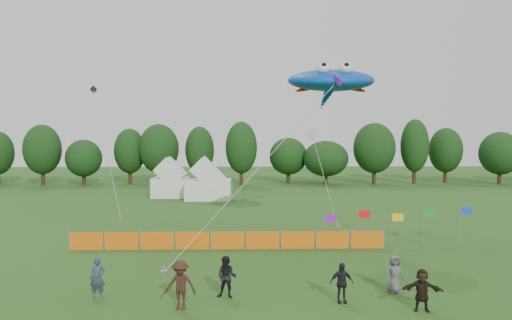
{
  "coord_description": "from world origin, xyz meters",
  "views": [
    {
      "loc": [
        -0.61,
        -19.89,
        6.56
      ],
      "look_at": [
        0.0,
        6.0,
        5.2
      ],
      "focal_mm": 35.0,
      "sensor_mm": 36.0,
      "label": 1
    }
  ],
  "objects_px": {
    "tent_left": "(171,181)",
    "spectator_f": "(422,290)",
    "spectator_e": "(394,274)",
    "stingray_kite": "(330,82)",
    "tent_right": "(209,183)",
    "spectator_a": "(98,278)",
    "barrier_fence": "(228,240)",
    "spectator_d": "(341,283)",
    "spectator_b": "(227,277)",
    "spectator_c": "(180,285)"
  },
  "relations": [
    {
      "from": "spectator_b",
      "to": "spectator_e",
      "type": "distance_m",
      "value": 6.91
    },
    {
      "from": "tent_left",
      "to": "spectator_c",
      "type": "xyz_separation_m",
      "value": [
        5.3,
        -33.71,
        -0.73
      ]
    },
    {
      "from": "tent_left",
      "to": "barrier_fence",
      "type": "relative_size",
      "value": 0.21
    },
    {
      "from": "tent_right",
      "to": "spectator_a",
      "type": "xyz_separation_m",
      "value": [
        -2.28,
        -30.09,
        -0.81
      ]
    },
    {
      "from": "spectator_b",
      "to": "spectator_d",
      "type": "xyz_separation_m",
      "value": [
        4.48,
        -0.7,
        -0.05
      ]
    },
    {
      "from": "barrier_fence",
      "to": "spectator_f",
      "type": "bearing_deg",
      "value": -53.43
    },
    {
      "from": "spectator_e",
      "to": "stingray_kite",
      "type": "relative_size",
      "value": 0.12
    },
    {
      "from": "spectator_a",
      "to": "spectator_c",
      "type": "relative_size",
      "value": 0.88
    },
    {
      "from": "spectator_a",
      "to": "spectator_f",
      "type": "bearing_deg",
      "value": -13.07
    },
    {
      "from": "spectator_a",
      "to": "spectator_e",
      "type": "bearing_deg",
      "value": -3.13
    },
    {
      "from": "spectator_f",
      "to": "spectator_b",
      "type": "bearing_deg",
      "value": 178.19
    },
    {
      "from": "barrier_fence",
      "to": "spectator_a",
      "type": "relative_size",
      "value": 11.02
    },
    {
      "from": "spectator_a",
      "to": "spectator_f",
      "type": "xyz_separation_m",
      "value": [
        12.44,
        -1.8,
        -0.02
      ]
    },
    {
      "from": "tent_right",
      "to": "stingray_kite",
      "type": "bearing_deg",
      "value": -66.5
    },
    {
      "from": "tent_right",
      "to": "spectator_b",
      "type": "relative_size",
      "value": 2.72
    },
    {
      "from": "barrier_fence",
      "to": "spectator_d",
      "type": "distance_m",
      "value": 10.3
    },
    {
      "from": "spectator_a",
      "to": "spectator_c",
      "type": "xyz_separation_m",
      "value": [
        3.48,
        -1.4,
        0.11
      ]
    },
    {
      "from": "spectator_c",
      "to": "spectator_f",
      "type": "relative_size",
      "value": 1.18
    },
    {
      "from": "tent_left",
      "to": "spectator_e",
      "type": "xyz_separation_m",
      "value": [
        13.87,
        -31.94,
        -0.87
      ]
    },
    {
      "from": "barrier_fence",
      "to": "stingray_kite",
      "type": "distance_m",
      "value": 11.14
    },
    {
      "from": "tent_right",
      "to": "spectator_f",
      "type": "relative_size",
      "value": 2.9
    },
    {
      "from": "barrier_fence",
      "to": "stingray_kite",
      "type": "relative_size",
      "value": 1.38
    },
    {
      "from": "tent_left",
      "to": "spectator_b",
      "type": "relative_size",
      "value": 2.22
    },
    {
      "from": "barrier_fence",
      "to": "spectator_e",
      "type": "xyz_separation_m",
      "value": [
        7.13,
        -7.97,
        0.29
      ]
    },
    {
      "from": "tent_left",
      "to": "tent_right",
      "type": "xyz_separation_m",
      "value": [
        4.1,
        -2.21,
        -0.03
      ]
    },
    {
      "from": "barrier_fence",
      "to": "spectator_b",
      "type": "distance_m",
      "value": 8.46
    },
    {
      "from": "spectator_c",
      "to": "spectator_d",
      "type": "relative_size",
      "value": 1.18
    },
    {
      "from": "spectator_d",
      "to": "spectator_a",
      "type": "bearing_deg",
      "value": 169.47
    },
    {
      "from": "spectator_d",
      "to": "barrier_fence",
      "type": "bearing_deg",
      "value": 111.57
    },
    {
      "from": "spectator_d",
      "to": "spectator_b",
      "type": "bearing_deg",
      "value": 165.46
    },
    {
      "from": "spectator_e",
      "to": "tent_left",
      "type": "bearing_deg",
      "value": 97.32
    },
    {
      "from": "barrier_fence",
      "to": "spectator_f",
      "type": "xyz_separation_m",
      "value": [
        7.52,
        -10.13,
        0.29
      ]
    },
    {
      "from": "tent_left",
      "to": "spectator_b",
      "type": "bearing_deg",
      "value": -77.86
    },
    {
      "from": "barrier_fence",
      "to": "spectator_e",
      "type": "relative_size",
      "value": 11.33
    },
    {
      "from": "tent_right",
      "to": "spectator_f",
      "type": "bearing_deg",
      "value": -72.33
    },
    {
      "from": "barrier_fence",
      "to": "spectator_a",
      "type": "height_order",
      "value": "spectator_a"
    },
    {
      "from": "tent_right",
      "to": "barrier_fence",
      "type": "bearing_deg",
      "value": -83.08
    },
    {
      "from": "spectator_a",
      "to": "spectator_b",
      "type": "distance_m",
      "value": 5.16
    },
    {
      "from": "tent_left",
      "to": "spectator_a",
      "type": "distance_m",
      "value": 32.37
    },
    {
      "from": "tent_left",
      "to": "spectator_f",
      "type": "height_order",
      "value": "tent_left"
    },
    {
      "from": "stingray_kite",
      "to": "barrier_fence",
      "type": "bearing_deg",
      "value": -164.67
    },
    {
      "from": "spectator_c",
      "to": "spectator_e",
      "type": "height_order",
      "value": "spectator_c"
    },
    {
      "from": "barrier_fence",
      "to": "spectator_a",
      "type": "xyz_separation_m",
      "value": [
        -4.92,
        -8.33,
        0.31
      ]
    },
    {
      "from": "spectator_d",
      "to": "spectator_e",
      "type": "relative_size",
      "value": 0.99
    },
    {
      "from": "spectator_a",
      "to": "spectator_c",
      "type": "bearing_deg",
      "value": -26.81
    },
    {
      "from": "spectator_c",
      "to": "spectator_d",
      "type": "height_order",
      "value": "spectator_c"
    },
    {
      "from": "stingray_kite",
      "to": "spectator_c",
      "type": "bearing_deg",
      "value": -123.43
    },
    {
      "from": "stingray_kite",
      "to": "spectator_a",
      "type": "bearing_deg",
      "value": -137.75
    },
    {
      "from": "spectator_c",
      "to": "tent_left",
      "type": "bearing_deg",
      "value": 107.72
    },
    {
      "from": "tent_left",
      "to": "stingray_kite",
      "type": "bearing_deg",
      "value": -60.09
    }
  ]
}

